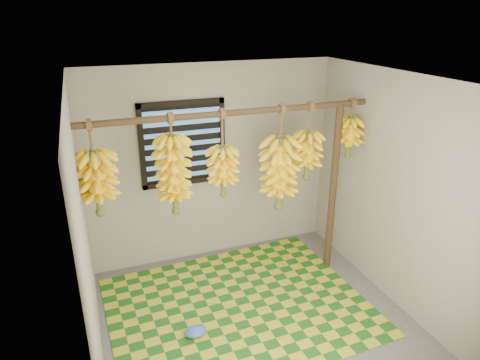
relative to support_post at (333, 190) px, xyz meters
name	(u,v)px	position (x,y,z in m)	size (l,w,h in m)	color
floor	(259,324)	(-1.20, -0.70, -1.00)	(3.00, 3.00, 0.01)	#4D4D4D
ceiling	(264,81)	(-1.20, -0.70, 1.40)	(3.00, 3.00, 0.01)	silver
wall_back	(212,164)	(-1.20, 0.80, 0.20)	(3.00, 0.01, 2.40)	gray
wall_left	(85,247)	(-2.71, -0.70, 0.20)	(0.01, 3.00, 2.40)	gray
wall_right	(398,193)	(0.30, -0.70, 0.20)	(0.01, 3.00, 2.40)	gray
window	(183,144)	(-1.55, 0.78, 0.50)	(1.00, 0.04, 1.00)	black
hanging_pole	(235,113)	(-1.20, 0.00, 1.00)	(0.06, 0.06, 3.00)	#49321C
support_post	(333,190)	(0.00, 0.00, 0.00)	(0.08, 0.08, 2.00)	#49321C
woven_mat	(238,306)	(-1.30, -0.37, -0.99)	(2.63, 2.10, 0.01)	#1C5619
plastic_bag	(196,332)	(-1.84, -0.64, -0.95)	(0.21, 0.16, 0.09)	blue
banana_bunch_a	(97,183)	(-2.55, 0.00, 0.45)	(0.36, 0.36, 0.92)	brown
banana_bunch_b	(174,175)	(-1.83, 0.00, 0.43)	(0.34, 0.34, 1.02)	brown
banana_bunch_c	(223,171)	(-1.33, 0.00, 0.41)	(0.33, 0.33, 0.91)	brown
banana_bunch_d	(307,155)	(-0.36, 0.00, 0.46)	(0.33, 0.33, 0.86)	brown
banana_bunch_e	(280,174)	(-0.69, 0.00, 0.30)	(0.40, 0.40, 1.16)	brown
banana_bunch_f	(349,137)	(0.15, 0.00, 0.62)	(0.28, 0.28, 0.66)	brown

